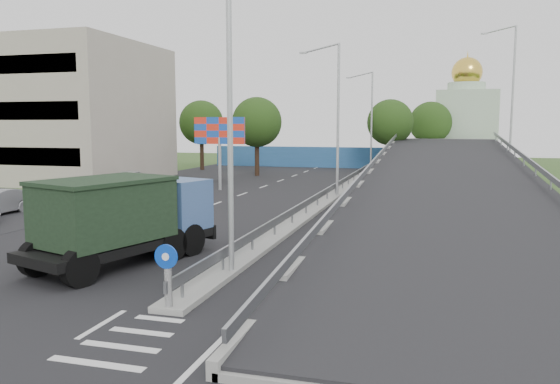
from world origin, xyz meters
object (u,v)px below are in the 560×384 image
(lamp_post_near, at_px, (224,96))
(lamp_post_mid, at_px, (335,111))
(parked_car_d, at_px, (103,186))
(lamp_post_far, at_px, (370,116))
(church, at_px, (465,122))
(sign_bollard, at_px, (168,276))
(parked_car_c, at_px, (90,193))
(dump_truck, at_px, (125,216))
(parked_car_e, at_px, (127,180))
(billboard, at_px, (219,135))

(lamp_post_near, height_order, lamp_post_mid, same)
(lamp_post_near, height_order, parked_car_d, lamp_post_near)
(lamp_post_far, bearing_deg, lamp_post_mid, -90.00)
(lamp_post_mid, relative_size, church, 0.73)
(sign_bollard, xyz_separation_m, lamp_post_mid, (0.11, 23.83, 4.77))
(lamp_post_far, bearing_deg, parked_car_c, -117.57)
(dump_truck, bearing_deg, parked_car_e, 138.89)
(lamp_post_near, distance_m, dump_truck, 5.74)
(billboard, relative_size, dump_truck, 0.73)
(dump_truck, xyz_separation_m, parked_car_e, (-11.83, 19.49, -0.94))
(church, xyz_separation_m, parked_car_d, (-25.64, -37.30, -4.63))
(dump_truck, bearing_deg, church, 93.07)
(lamp_post_near, relative_size, lamp_post_mid, 1.00)
(lamp_post_far, distance_m, parked_car_c, 30.98)
(church, relative_size, billboard, 2.51)
(lamp_post_mid, xyz_separation_m, parked_car_e, (-15.83, 0.03, -5.03))
(lamp_post_near, xyz_separation_m, lamp_post_mid, (0.00, 20.00, 0.00))
(lamp_post_far, bearing_deg, billboard, -116.84)
(church, bearing_deg, billboard, -120.70)
(dump_truck, height_order, parked_car_d, dump_truck)
(sign_bollard, relative_size, lamp_post_near, 0.17)
(sign_bollard, height_order, dump_truck, dump_truck)
(parked_car_c, xyz_separation_m, parked_car_d, (-1.60, 3.80, -0.05))
(parked_car_c, bearing_deg, lamp_post_far, 56.93)
(sign_bollard, bearing_deg, parked_car_c, 130.00)
(billboard, bearing_deg, church, 59.30)
(church, bearing_deg, parked_car_d, -124.51)
(sign_bollard, height_order, church, church)
(lamp_post_near, distance_m, parked_car_d, 23.52)
(lamp_post_far, xyz_separation_m, church, (9.89, 14.00, -0.50))
(church, bearing_deg, sign_bollard, -99.81)
(lamp_post_near, height_order, parked_car_c, lamp_post_near)
(billboard, xyz_separation_m, parked_car_d, (-6.64, -5.30, -3.50))
(church, height_order, billboard, church)
(dump_truck, bearing_deg, billboard, 121.03)
(lamp_post_mid, height_order, lamp_post_far, same)
(sign_bollard, distance_m, billboard, 27.53)
(billboard, height_order, parked_car_d, billboard)
(lamp_post_far, bearing_deg, sign_bollard, -90.14)
(parked_car_d, bearing_deg, dump_truck, -62.76)
(sign_bollard, height_order, lamp_post_mid, lamp_post_mid)
(sign_bollard, relative_size, billboard, 0.30)
(lamp_post_near, distance_m, billboard, 23.87)
(lamp_post_mid, height_order, parked_car_d, lamp_post_mid)
(lamp_post_far, relative_size, church, 0.73)
(parked_car_d, distance_m, parked_car_e, 3.32)
(lamp_post_near, bearing_deg, sign_bollard, -91.64)
(lamp_post_far, bearing_deg, dump_truck, -95.78)
(sign_bollard, xyz_separation_m, lamp_post_far, (0.11, 43.83, 4.77))
(lamp_post_near, bearing_deg, dump_truck, 172.36)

